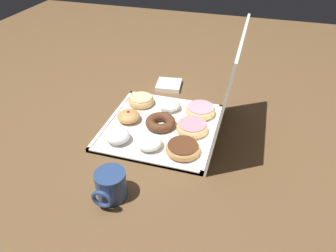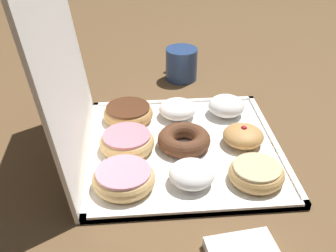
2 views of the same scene
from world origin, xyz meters
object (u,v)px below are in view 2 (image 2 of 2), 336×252
object	(u,v)px
glazed_ring_donut_0	(256,173)
chocolate_cake_ring_donut_4	(183,139)
donut_box	(184,148)
pink_frosted_donut_6	(124,178)
pink_frosted_donut_7	(127,142)
powdered_filled_donut_5	(176,109)
chocolate_frosted_donut_8	(128,113)
coffee_mug	(181,63)
powdered_filled_donut_3	(193,174)
powdered_filled_donut_2	(226,106)
jelly_filled_donut_1	(243,137)

from	to	relation	value
glazed_ring_donut_0	chocolate_cake_ring_donut_4	world-z (taller)	chocolate_cake_ring_donut_4
donut_box	chocolate_cake_ring_donut_4	bearing A→B (deg)	36.24
pink_frosted_donut_6	pink_frosted_donut_7	xyz separation A→B (m)	(0.12, -0.01, 0.00)
chocolate_cake_ring_donut_4	pink_frosted_donut_7	xyz separation A→B (m)	(-0.00, 0.12, 0.00)
powdered_filled_donut_5	chocolate_frosted_donut_8	world-z (taller)	powdered_filled_donut_5
glazed_ring_donut_0	coffee_mug	xyz separation A→B (m)	(0.49, 0.09, 0.02)
donut_box	powdered_filled_donut_3	size ratio (longest dim) A/B	4.69
powdered_filled_donut_5	pink_frosted_donut_7	xyz separation A→B (m)	(-0.13, 0.12, -0.00)
powdered_filled_donut_2	pink_frosted_donut_6	bearing A→B (deg)	135.22
glazed_ring_donut_0	chocolate_frosted_donut_8	size ratio (longest dim) A/B	0.92
glazed_ring_donut_0	pink_frosted_donut_7	xyz separation A→B (m)	(0.12, 0.25, 0.00)
donut_box	glazed_ring_donut_0	size ratio (longest dim) A/B	3.81
glazed_ring_donut_0	coffee_mug	bearing A→B (deg)	10.43
jelly_filled_donut_1	pink_frosted_donut_6	bearing A→B (deg)	114.56
powdered_filled_donut_2	powdered_filled_donut_5	xyz separation A→B (m)	(0.00, 0.12, -0.00)
powdered_filled_donut_2	pink_frosted_donut_7	size ratio (longest dim) A/B	0.74
powdered_filled_donut_2	chocolate_cake_ring_donut_4	xyz separation A→B (m)	(-0.13, 0.12, -0.01)
pink_frosted_donut_7	chocolate_frosted_donut_8	distance (m)	0.13
chocolate_cake_ring_donut_4	chocolate_frosted_donut_8	distance (m)	0.17
coffee_mug	jelly_filled_donut_1	bearing A→B (deg)	-165.51
donut_box	coffee_mug	bearing A→B (deg)	-5.60
powdered_filled_donut_3	pink_frosted_donut_6	size ratio (longest dim) A/B	0.73
glazed_ring_donut_0	chocolate_frosted_donut_8	bearing A→B (deg)	44.18
donut_box	powdered_filled_donut_2	distance (m)	0.18
powdered_filled_donut_3	coffee_mug	size ratio (longest dim) A/B	0.80
chocolate_cake_ring_donut_4	jelly_filled_donut_1	bearing A→B (deg)	-92.11
pink_frosted_donut_7	coffee_mug	distance (m)	0.40
donut_box	powdered_filled_donut_5	size ratio (longest dim) A/B	4.63
powdered_filled_donut_2	powdered_filled_donut_3	size ratio (longest dim) A/B	0.99
powdered_filled_donut_3	chocolate_cake_ring_donut_4	distance (m)	0.12
pink_frosted_donut_7	pink_frosted_donut_6	bearing A→B (deg)	176.70
glazed_ring_donut_0	powdered_filled_donut_5	world-z (taller)	powdered_filled_donut_5
glazed_ring_donut_0	chocolate_cake_ring_donut_4	xyz separation A→B (m)	(0.13, 0.13, -0.00)
donut_box	chocolate_frosted_donut_8	xyz separation A→B (m)	(0.12, 0.12, 0.02)
jelly_filled_donut_1	powdered_filled_donut_3	bearing A→B (deg)	133.33
powdered_filled_donut_3	powdered_filled_donut_5	distance (m)	0.25
pink_frosted_donut_7	donut_box	bearing A→B (deg)	-89.14
chocolate_frosted_donut_8	jelly_filled_donut_1	bearing A→B (deg)	-117.11
powdered_filled_donut_3	pink_frosted_donut_7	world-z (taller)	powdered_filled_donut_3
donut_box	powdered_filled_donut_2	size ratio (longest dim) A/B	4.72
glazed_ring_donut_0	pink_frosted_donut_7	distance (m)	0.28
powdered_filled_donut_2	coffee_mug	world-z (taller)	coffee_mug
powdered_filled_donut_2	chocolate_frosted_donut_8	size ratio (longest dim) A/B	0.74
powdered_filled_donut_2	donut_box	bearing A→B (deg)	137.25
pink_frosted_donut_6	powdered_filled_donut_5	bearing A→B (deg)	-26.64
jelly_filled_donut_1	powdered_filled_donut_2	xyz separation A→B (m)	(0.13, 0.01, 0.00)
coffee_mug	powdered_filled_donut_2	bearing A→B (deg)	-160.32
powdered_filled_donut_3	chocolate_frosted_donut_8	xyz separation A→B (m)	(0.25, 0.12, -0.00)
jelly_filled_donut_1	powdered_filled_donut_5	bearing A→B (deg)	45.29
powdered_filled_donut_5	chocolate_frosted_donut_8	bearing A→B (deg)	92.43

